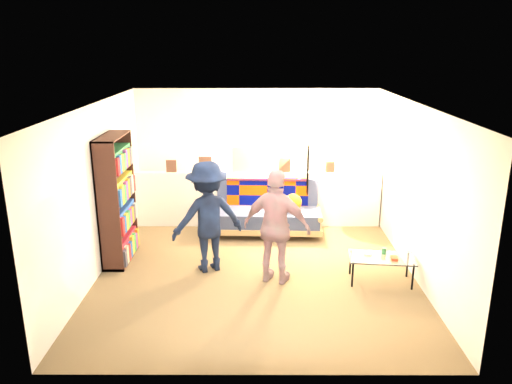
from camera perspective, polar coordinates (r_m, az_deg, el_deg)
ground at (r=7.49m, az=-0.01°, el=-8.61°), size 5.00×5.00×0.00m
room_shell at (r=7.40m, az=0.00°, el=4.77°), size 4.60×5.05×2.45m
half_wall_ledge at (r=8.98m, az=0.02°, el=-0.79°), size 4.45×0.15×1.00m
ledge_decor at (r=8.79m, az=-1.45°, el=3.38°), size 2.97×0.02×0.45m
futon_sofa at (r=8.71m, az=1.39°, el=-2.23°), size 1.91×0.98×0.81m
bookshelf at (r=7.74m, az=-15.60°, el=-1.25°), size 0.32×0.96×1.92m
coffee_table at (r=7.15m, az=14.19°, el=-7.38°), size 0.93×0.58×0.46m
floor_lamp at (r=8.72m, az=5.97°, el=2.89°), size 0.37×0.29×1.60m
person_left at (r=7.18m, az=-5.54°, el=-2.85°), size 1.20×0.95×1.62m
person_right at (r=6.78m, az=2.37°, el=-4.05°), size 1.02×0.69×1.60m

